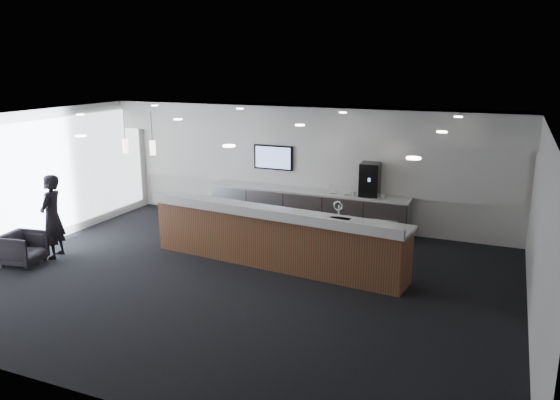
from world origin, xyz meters
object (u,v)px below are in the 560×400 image
at_px(service_counter, 275,237).
at_px(armchair, 23,248).
at_px(coffee_machine, 370,179).
at_px(lounge_guest, 52,217).

xyz_separation_m(service_counter, armchair, (-4.69, -1.97, -0.24)).
distance_m(coffee_machine, armchair, 7.62).
xyz_separation_m(armchair, lounge_guest, (0.26, 0.58, 0.55)).
bearing_deg(service_counter, armchair, -151.36).
distance_m(service_counter, coffee_machine, 3.06).
height_order(coffee_machine, armchair, coffee_machine).
relative_size(coffee_machine, lounge_guest, 0.44).
height_order(service_counter, lounge_guest, lounge_guest).
bearing_deg(armchair, lounge_guest, -33.41).
bearing_deg(coffee_machine, service_counter, -118.63).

